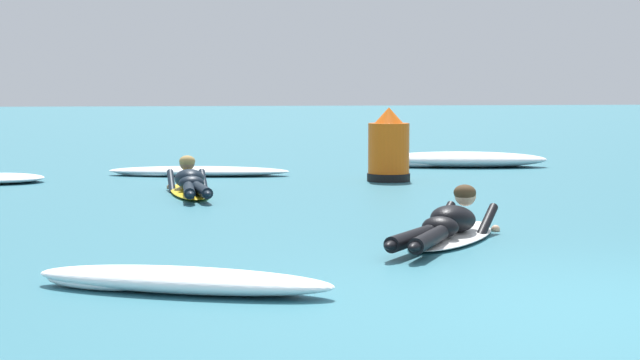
{
  "coord_description": "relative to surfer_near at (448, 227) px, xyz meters",
  "views": [
    {
      "loc": [
        -3.02,
        -6.45,
        1.45
      ],
      "look_at": [
        -1.06,
        5.34,
        0.39
      ],
      "focal_mm": 59.89,
      "sensor_mm": 36.0,
      "label": 1
    }
  ],
  "objects": [
    {
      "name": "ground_plane",
      "position": [
        0.24,
        6.97,
        -0.14
      ],
      "size": [
        120.0,
        120.0,
        0.0
      ],
      "primitive_type": "plane",
      "color": "#2D6B7A"
    },
    {
      "name": "surfer_near",
      "position": [
        0.0,
        0.0,
        0.0
      ],
      "size": [
        1.7,
        2.28,
        0.55
      ],
      "color": "white",
      "rests_on": "ground"
    },
    {
      "name": "whitewater_far_band",
      "position": [
        -1.9,
        7.74,
        -0.07
      ],
      "size": [
        3.03,
        1.39,
        0.15
      ],
      "color": "white",
      "rests_on": "ground"
    },
    {
      "name": "channel_marker_buoy",
      "position": [
        0.9,
        6.29,
        0.31
      ],
      "size": [
        0.66,
        0.66,
        1.12
      ],
      "color": "#EA5B0F",
      "rests_on": "ground"
    },
    {
      "name": "surfer_far",
      "position": [
        -2.17,
        4.75,
        -0.0
      ],
      "size": [
        0.58,
        2.69,
        0.54
      ],
      "color": "yellow",
      "rests_on": "ground"
    },
    {
      "name": "whitewater_front",
      "position": [
        2.83,
        8.84,
        -0.01
      ],
      "size": [
        3.18,
        1.66,
        0.27
      ],
      "color": "white",
      "rests_on": "ground"
    },
    {
      "name": "whitewater_mid_right",
      "position": [
        -2.52,
        -2.03,
        -0.06
      ],
      "size": [
        2.22,
        1.37,
        0.18
      ],
      "color": "white",
      "rests_on": "ground"
    }
  ]
}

